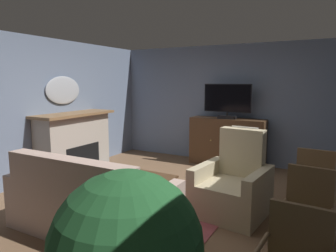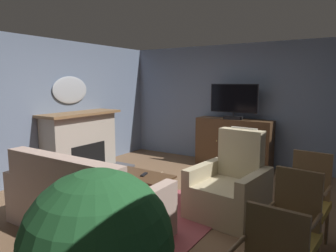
{
  "view_description": "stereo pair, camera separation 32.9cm",
  "coord_description": "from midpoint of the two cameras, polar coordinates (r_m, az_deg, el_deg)",
  "views": [
    {
      "loc": [
        2.12,
        -3.74,
        1.78
      ],
      "look_at": [
        -0.13,
        0.37,
        1.1
      ],
      "focal_mm": 32.74,
      "sensor_mm": 36.0,
      "label": 1
    },
    {
      "loc": [
        2.4,
        -3.57,
        1.78
      ],
      "look_at": [
        -0.13,
        0.37,
        1.1
      ],
      "focal_mm": 32.74,
      "sensor_mm": 36.0,
      "label": 2
    }
  ],
  "objects": [
    {
      "name": "tv_remote",
      "position": [
        4.56,
        -2.4,
        -9.03
      ],
      "size": [
        0.09,
        0.18,
        0.02
      ],
      "primitive_type": "cube",
      "rotation": [
        0.0,
        0.0,
        1.82
      ],
      "color": "black",
      "rests_on": "coffee_table"
    },
    {
      "name": "cat",
      "position": [
        5.65,
        -3.1,
        -9.11
      ],
      "size": [
        0.34,
        0.64,
        0.19
      ],
      "color": "#937A5B",
      "rests_on": "ground_plane"
    },
    {
      "name": "tv_cabinet",
      "position": [
        6.6,
        13.49,
        -3.28
      ],
      "size": [
        1.57,
        0.46,
        1.01
      ],
      "color": "#352315",
      "rests_on": "ground_plane"
    },
    {
      "name": "wall_back",
      "position": [
        6.87,
        13.42,
        3.91
      ],
      "size": [
        5.62,
        0.1,
        2.57
      ],
      "primitive_type": "cube",
      "color": "slate",
      "rests_on": "ground_plane"
    },
    {
      "name": "wall_mirror_oval",
      "position": [
        6.3,
        -16.3,
        6.45
      ],
      "size": [
        0.06,
        0.83,
        0.53
      ],
      "primitive_type": "ellipsoid",
      "color": "#B2B7BF"
    },
    {
      "name": "potted_plant_leafy_by_curtain",
      "position": [
        2.22,
        -8.44,
        -21.47
      ],
      "size": [
        1.03,
        1.03,
        1.21
      ],
      "color": "#3D4C5B",
      "rests_on": "ground_plane"
    },
    {
      "name": "wall_left",
      "position": [
        6.07,
        -20.11,
        3.09
      ],
      "size": [
        0.1,
        6.13,
        2.57
      ],
      "primitive_type": "cube",
      "color": "slate",
      "rests_on": "ground_plane"
    },
    {
      "name": "armchair_angled_to_table",
      "position": [
        4.29,
        13.64,
        -11.44
      ],
      "size": [
        0.97,
        0.99,
        1.14
      ],
      "color": "tan",
      "rests_on": "ground_plane"
    },
    {
      "name": "television",
      "position": [
        6.43,
        13.61,
        4.62
      ],
      "size": [
        1.0,
        0.2,
        0.72
      ],
      "color": "black",
      "rests_on": "tv_cabinet"
    },
    {
      "name": "rug_central",
      "position": [
        4.59,
        -3.13,
        -14.44
      ],
      "size": [
        2.38,
        1.65,
        0.01
      ],
      "primitive_type": "cube",
      "color": "#9E474C",
      "rests_on": "ground_plane"
    },
    {
      "name": "coffee_table",
      "position": [
        4.61,
        -3.15,
        -9.62
      ],
      "size": [
        0.98,
        0.53,
        0.41
      ],
      "color": "#4C331E",
      "rests_on": "ground_plane"
    },
    {
      "name": "ground_plane",
      "position": [
        4.66,
        0.91,
        -14.42
      ],
      "size": [
        5.62,
        6.13,
        0.04
      ],
      "primitive_type": "cube",
      "color": "brown"
    },
    {
      "name": "sofa_floral",
      "position": [
        3.87,
        -13.09,
        -14.0
      ],
      "size": [
        2.02,
        0.9,
        0.97
      ],
      "color": "#BC9E8E",
      "rests_on": "ground_plane"
    },
    {
      "name": "side_chair_nearest_door",
      "position": [
        3.79,
        26.78,
        -11.96
      ],
      "size": [
        0.48,
        0.51,
        1.01
      ],
      "color": "olive",
      "rests_on": "ground_plane"
    },
    {
      "name": "fireplace",
      "position": [
        6.23,
        -14.42,
        -3.18
      ],
      "size": [
        0.94,
        1.7,
        1.19
      ],
      "color": "#4C4C51",
      "rests_on": "ground_plane"
    },
    {
      "name": "side_chair_tucked_against_wall",
      "position": [
        3.03,
        25.09,
        -16.82
      ],
      "size": [
        0.48,
        0.48,
        1.02
      ],
      "color": "olive",
      "rests_on": "ground_plane"
    }
  ]
}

